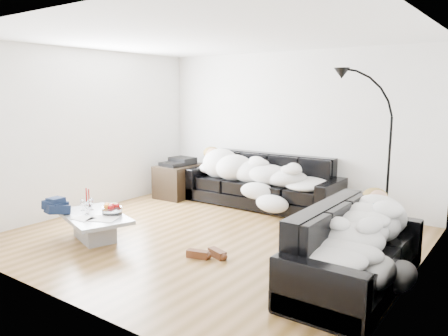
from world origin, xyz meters
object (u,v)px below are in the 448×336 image
Objects in this scene: sleeper_right at (357,226)px; wine_glass_a at (91,204)px; stereo at (179,161)px; av_cabinet at (179,181)px; sofa_back at (262,181)px; fruit_bowl at (112,208)px; sofa_right at (356,248)px; shoes at (207,253)px; wine_glass_b at (83,205)px; candle_right at (89,198)px; sleeper_back at (260,169)px; coffee_table at (94,227)px; candle_left at (87,197)px; wine_glass_c at (87,208)px; floor_lamp at (389,166)px.

sleeper_right is 10.31× the size of wine_glass_a.
av_cabinet is at bearing 0.00° from stereo.
fruit_bowl is at bearing -105.43° from sofa_back.
wine_glass_a is (-1.12, -2.63, -0.02)m from sofa_back.
sofa_right reaches higher than shoes.
av_cabinet is (-0.42, 2.44, -0.11)m from wine_glass_b.
av_cabinet is at bearing 99.67° from wine_glass_b.
candle_right is (-0.58, 0.08, 0.04)m from fruit_bowl.
shoes is at bearing -73.54° from sleeper_back.
wine_glass_b is at bearing 170.10° from coffee_table.
sofa_right is 4.48× the size of stereo.
wine_glass_b is 2.48m from av_cabinet.
sleeper_back reaches higher than fruit_bowl.
sofa_right reaches higher than candle_left.
av_cabinet is at bearing 64.68° from sofa_right.
wine_glass_c is at bearing -109.93° from sleeper_back.
sleeper_right is 1.47× the size of coffee_table.
candle_left is at bearing 173.51° from fruit_bowl.
sofa_back reaches higher than wine_glass_a.
coffee_table is 1.33× the size of av_cabinet.
coffee_table is at bearing -69.51° from stereo.
av_cabinet is at bearing -172.10° from sleeper_back.
sofa_back is at bearing 74.57° from fruit_bowl.
wine_glass_c is at bearing -160.74° from coffee_table.
coffee_table is 4.44× the size of candle_left.
candle_right is at bearing 17.77° from candle_left.
sleeper_right is at bearing -20.75° from stereo.
candle_left is at bearing 95.95° from sleeper_right.
sleeper_back is at bearing 5.56° from av_cabinet.
sofa_right is 1.71× the size of coffee_table.
sofa_back is at bearing 62.23° from candle_left.
fruit_bowl is 1.54× the size of wine_glass_c.
fruit_bowl is 1.04× the size of candle_right.
sofa_back is 2.97m from wine_glass_c.
stereo is at bearing 133.09° from shoes.
sofa_back is 10.32× the size of fruit_bowl.
stereo is 0.22× the size of floor_lamp.
fruit_bowl is 0.62m from candle_left.
sofa_back is 6.06× the size of stereo.
sleeper_right is (2.37, -2.16, 0.19)m from sofa_back.
wine_glass_b is 0.08× the size of floor_lamp.
wine_glass_b is (-3.56, -0.56, -0.21)m from sleeper_right.
coffee_table is 0.34m from fruit_bowl.
av_cabinet is at bearing -171.96° from floor_lamp.
sleeper_back is 2.93m from wine_glass_b.
sofa_right is at bearing 10.59° from coffee_table.
wine_glass_a is 0.97× the size of wine_glass_c.
sleeper_back reaches higher than candle_right.
candle_right is at bearing 149.23° from coffee_table.
candle_left is at bearing 157.98° from wine_glass_a.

